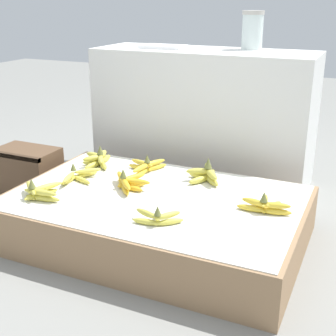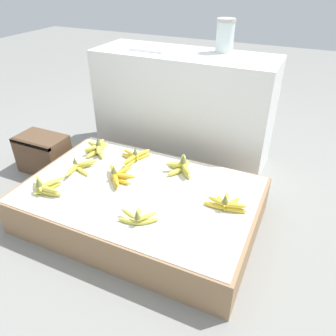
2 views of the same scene
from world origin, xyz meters
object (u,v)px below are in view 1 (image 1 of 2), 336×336
(banana_bunch_front_midright, at_px, (158,217))
(foam_tray_white, at_px, (163,47))
(banana_bunch_middle_midleft, at_px, (128,182))
(banana_bunch_back_left, at_px, (98,159))
(banana_bunch_middle_right, at_px, (265,205))
(banana_bunch_middle_left, at_px, (78,176))
(wooden_crate, at_px, (28,171))
(banana_bunch_back_midleft, at_px, (146,166))
(banana_bunch_back_midright, at_px, (206,174))
(glass_jar, at_px, (252,30))
(banana_bunch_front_left, at_px, (38,192))

(banana_bunch_front_midright, xyz_separation_m, foam_tray_white, (-0.44, 1.01, 0.53))
(banana_bunch_middle_midleft, xyz_separation_m, banana_bunch_back_left, (-0.29, 0.21, 0.00))
(banana_bunch_middle_right, relative_size, foam_tray_white, 0.89)
(banana_bunch_middle_right, bearing_deg, banana_bunch_middle_left, -178.22)
(wooden_crate, xyz_separation_m, banana_bunch_back_midleft, (0.70, 0.06, 0.11))
(banana_bunch_middle_left, bearing_deg, foam_tray_white, 83.51)
(banana_bunch_front_midright, relative_size, banana_bunch_middle_midleft, 0.91)
(banana_bunch_back_left, height_order, banana_bunch_back_midright, banana_bunch_back_midright)
(banana_bunch_back_left, xyz_separation_m, foam_tray_white, (0.12, 0.54, 0.52))
(banana_bunch_front_midright, xyz_separation_m, banana_bunch_middle_midleft, (-0.27, 0.26, 0.00))
(wooden_crate, xyz_separation_m, glass_jar, (1.02, 0.73, 0.73))
(banana_bunch_middle_left, bearing_deg, banana_bunch_back_left, 98.03)
(banana_bunch_middle_right, bearing_deg, banana_bunch_back_midleft, 161.73)
(banana_bunch_middle_right, bearing_deg, wooden_crate, 173.61)
(banana_bunch_back_midright, height_order, glass_jar, glass_jar)
(banana_bunch_back_midright, xyz_separation_m, glass_jar, (0.01, 0.66, 0.61))
(banana_bunch_middle_midleft, height_order, banana_bunch_back_midleft, banana_bunch_middle_midleft)
(banana_bunch_front_left, relative_size, glass_jar, 1.13)
(banana_bunch_front_midright, bearing_deg, foam_tray_white, 113.63)
(banana_bunch_middle_midleft, xyz_separation_m, banana_bunch_back_midright, (0.29, 0.23, 0.01))
(banana_bunch_front_left, xyz_separation_m, banana_bunch_middle_midleft, (0.30, 0.26, -0.00))
(banana_bunch_front_left, xyz_separation_m, banana_bunch_back_left, (0.01, 0.47, 0.00))
(banana_bunch_middle_left, height_order, banana_bunch_back_midleft, banana_bunch_back_midleft)
(banana_bunch_middle_midleft, relative_size, banana_bunch_middle_right, 0.97)
(glass_jar, bearing_deg, banana_bunch_back_midleft, -115.59)
(wooden_crate, height_order, banana_bunch_front_midright, banana_bunch_front_midright)
(banana_bunch_front_midright, height_order, banana_bunch_back_midleft, banana_bunch_back_midleft)
(wooden_crate, relative_size, banana_bunch_middle_midleft, 1.57)
(banana_bunch_back_midright, bearing_deg, banana_bunch_middle_midleft, -141.27)
(banana_bunch_back_left, bearing_deg, banana_bunch_back_midleft, 2.60)
(banana_bunch_front_midright, distance_m, banana_bunch_middle_midleft, 0.38)
(banana_bunch_back_left, bearing_deg, banana_bunch_back_midright, 2.08)
(banana_bunch_back_midright, relative_size, foam_tray_white, 0.88)
(banana_bunch_middle_right, bearing_deg, banana_bunch_back_left, 167.60)
(banana_bunch_front_left, bearing_deg, banana_bunch_back_midright, 39.83)
(wooden_crate, distance_m, banana_bunch_back_midright, 1.02)
(banana_bunch_front_midright, relative_size, banana_bunch_back_midleft, 0.85)
(banana_bunch_front_midright, distance_m, foam_tray_white, 1.22)
(banana_bunch_front_left, bearing_deg, banana_bunch_back_midleft, 60.27)
(banana_bunch_front_midright, relative_size, banana_bunch_middle_right, 0.89)
(banana_bunch_middle_midleft, distance_m, banana_bunch_back_midright, 0.37)
(banana_bunch_front_midright, height_order, foam_tray_white, foam_tray_white)
(banana_bunch_back_midright, xyz_separation_m, foam_tray_white, (-0.46, 0.52, 0.52))
(banana_bunch_middle_right, bearing_deg, foam_tray_white, 136.84)
(wooden_crate, relative_size, banana_bunch_middle_right, 1.52)
(banana_bunch_back_midleft, bearing_deg, banana_bunch_middle_left, -134.44)
(banana_bunch_middle_left, height_order, banana_bunch_back_left, banana_bunch_back_left)
(foam_tray_white, bearing_deg, banana_bunch_middle_right, -43.16)
(foam_tray_white, bearing_deg, glass_jar, 16.79)
(banana_bunch_front_midright, distance_m, banana_bunch_back_midleft, 0.57)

